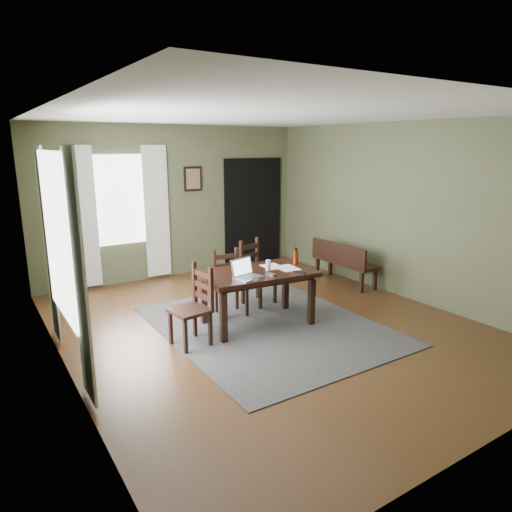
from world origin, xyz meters
TOP-DOWN VIEW (x-y plane):
  - ground at (0.00, 0.00)m, footprint 5.00×6.00m
  - room_shell at (0.00, 0.00)m, footprint 5.02×6.02m
  - rug at (0.00, 0.00)m, footprint 2.60×3.20m
  - dining_table at (-0.08, 0.13)m, footprint 1.54×1.02m
  - chair_end at (-1.07, 0.01)m, footprint 0.47×0.47m
  - chair_back_left at (-0.20, 0.68)m, footprint 0.43×0.43m
  - chair_back_right at (0.36, 0.85)m, footprint 0.53×0.53m
  - bench at (2.16, 0.89)m, footprint 0.41×1.28m
  - laptop at (-0.36, -0.03)m, footprint 0.41×0.35m
  - computer_mouse at (-0.06, -0.16)m, footprint 0.08×0.11m
  - tv_remote at (0.32, -0.24)m, footprint 0.10×0.17m
  - drinking_glass at (0.06, 0.09)m, footprint 0.08×0.08m
  - water_bottle at (0.54, 0.13)m, footprint 0.07×0.07m
  - paper_a at (-0.40, -0.08)m, footprint 0.22×0.28m
  - paper_c at (0.21, 0.22)m, footprint 0.26×0.33m
  - paper_d at (0.34, 0.04)m, footprint 0.28×0.35m
  - window_left at (-2.47, 0.20)m, footprint 0.01×1.30m
  - window_back at (-1.00, 2.97)m, footprint 1.00×0.01m
  - curtain_left_near at (-2.44, -0.62)m, footprint 0.03×0.48m
  - curtain_left_far at (-2.44, 1.02)m, footprint 0.03×0.48m
  - curtain_back_left at (-1.62, 2.94)m, footprint 0.44×0.03m
  - curtain_back_right at (-0.38, 2.94)m, footprint 0.44×0.03m
  - framed_picture at (0.35, 2.97)m, footprint 0.34×0.03m
  - doorway_back at (1.65, 2.97)m, footprint 1.30×0.03m

SIDE VIEW (x-z plane):
  - ground at x=0.00m, z-range -0.01..0.00m
  - rug at x=0.00m, z-range 0.00..0.01m
  - bench at x=2.16m, z-range 0.07..0.80m
  - chair_back_left at x=-0.20m, z-range -0.01..0.91m
  - chair_end at x=-1.07m, z-range -0.01..0.96m
  - chair_back_right at x=0.36m, z-range -0.01..0.96m
  - dining_table at x=-0.08m, z-range 0.29..1.01m
  - paper_a at x=-0.40m, z-range 0.74..0.74m
  - paper_c at x=0.21m, z-range 0.74..0.74m
  - paper_d at x=0.34m, z-range 0.74..0.74m
  - tv_remote at x=0.32m, z-range 0.74..0.76m
  - computer_mouse at x=-0.06m, z-range 0.74..0.78m
  - laptop at x=-0.36m, z-range 0.68..0.92m
  - drinking_glass at x=0.06m, z-range 0.74..0.88m
  - water_bottle at x=0.54m, z-range 0.73..0.97m
  - doorway_back at x=1.65m, z-range 0.00..2.10m
  - curtain_left_near at x=-2.44m, z-range 0.05..2.35m
  - curtain_left_far at x=-2.44m, z-range 0.05..2.35m
  - curtain_back_left at x=-1.62m, z-range 0.05..2.35m
  - curtain_back_right at x=-0.38m, z-range 0.05..2.35m
  - window_left at x=-2.47m, z-range 0.60..2.30m
  - window_back at x=-1.00m, z-range 0.70..2.20m
  - framed_picture at x=0.35m, z-range 1.53..1.97m
  - room_shell at x=0.00m, z-range 0.45..3.16m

